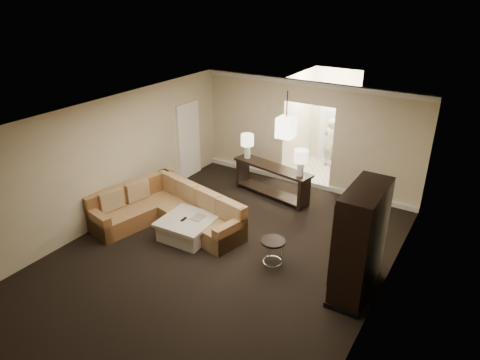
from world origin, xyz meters
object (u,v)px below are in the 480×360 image
Objects in this scene: armoire at (359,244)px; coffee_table at (188,228)px; console_table at (272,178)px; drink_table at (273,248)px; sectional_sofa at (168,211)px; person at (331,140)px.

coffee_table is at bearing -177.53° from armoire.
console_table is 3.00m from drink_table.
sectional_sofa is 2.73m from drink_table.
coffee_table is 2.05m from drink_table.
coffee_table is 0.69× the size of person.
person reaches higher than sectional_sofa.
person is (-2.46, 5.16, -0.15)m from armoire.
drink_table is at bearing -175.20° from armoire.
sectional_sofa is 1.61× the size of armoire.
sectional_sofa is 5.47m from person.
person reaches higher than drink_table.
coffee_table is 0.51× the size of console_table.
sectional_sofa is at bearing 89.08° from person.
sectional_sofa is at bearing -107.19° from console_table.
sectional_sofa reaches higher than coffee_table.
drink_table is (2.73, -0.15, 0.08)m from sectional_sofa.
armoire is (2.99, -2.50, 0.47)m from console_table.
console_table is 1.35× the size of person.
armoire is at bearing 4.80° from drink_table.
console_table is at bearing 77.08° from coffee_table.
sectional_sofa is at bearing 165.57° from coffee_table.
sectional_sofa is at bearing 179.70° from armoire.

